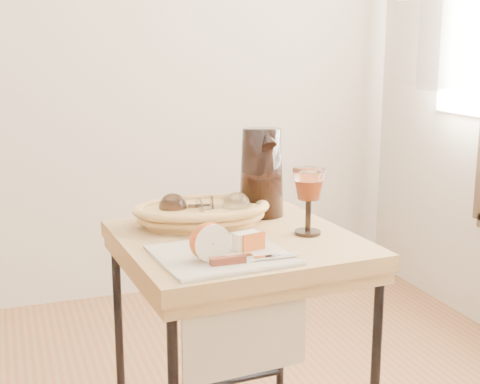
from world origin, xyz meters
name	(u,v)px	position (x,y,z in m)	size (l,w,h in m)	color
wall_back	(19,8)	(0.00, 1.80, 1.35)	(3.60, 0.00, 2.70)	beige
side_table	(237,368)	(0.43, 0.23, 0.37)	(0.57, 0.57, 0.73)	brown
tea_towel	(221,255)	(0.35, 0.09, 0.73)	(0.29, 0.26, 0.01)	beige
bread_basket	(202,215)	(0.38, 0.36, 0.76)	(0.33, 0.23, 0.05)	#C18745
goblet_lying_a	(190,206)	(0.35, 0.38, 0.78)	(0.12, 0.08, 0.08)	#422F25
goblet_lying_b	(221,207)	(0.43, 0.34, 0.78)	(0.12, 0.08, 0.08)	white
pitcher	(261,172)	(0.57, 0.41, 0.85)	(0.17, 0.25, 0.29)	black
wine_goblet	(308,201)	(0.61, 0.19, 0.82)	(0.08, 0.08, 0.17)	white
apple_half	(208,241)	(0.31, 0.06, 0.78)	(0.09, 0.05, 0.09)	#DE000A
apple_wedge	(246,241)	(0.41, 0.10, 0.76)	(0.06, 0.03, 0.04)	#FBECC9
table_knife	(252,258)	(0.39, 0.02, 0.75)	(0.20, 0.02, 0.02)	silver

